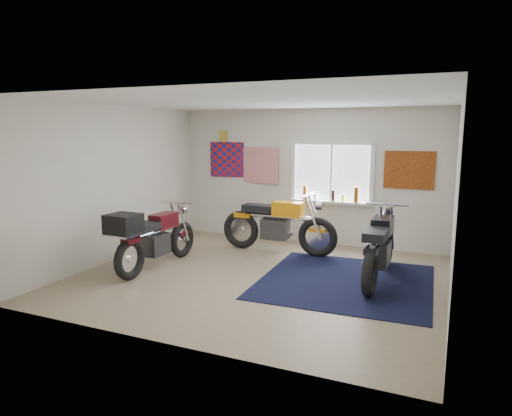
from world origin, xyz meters
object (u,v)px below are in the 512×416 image
at_px(black_chrome_bike, 379,249).
at_px(yellow_triumph, 277,226).
at_px(maroon_tourer, 151,237).
at_px(navy_rug, 346,281).

bearing_deg(black_chrome_bike, yellow_triumph, 65.62).
bearing_deg(black_chrome_bike, maroon_tourer, 105.57).
relative_size(yellow_triumph, black_chrome_bike, 1.04).
xyz_separation_m(navy_rug, maroon_tourer, (-3.06, -0.68, 0.54)).
distance_m(navy_rug, black_chrome_bike, 0.70).
bearing_deg(navy_rug, black_chrome_bike, 29.67).
distance_m(navy_rug, yellow_triumph, 2.03).
bearing_deg(yellow_triumph, maroon_tourer, -127.92).
bearing_deg(yellow_triumph, black_chrome_bike, -24.38).
xyz_separation_m(navy_rug, yellow_triumph, (-1.57, 1.19, 0.50)).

